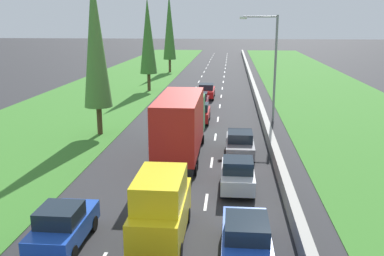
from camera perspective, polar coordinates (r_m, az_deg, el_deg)
ground_plane at (r=58.99m, az=2.41°, el=5.75°), size 300.00×300.00×0.00m
grass_verge_left at (r=60.91m, az=-9.63°, el=5.85°), size 14.00×140.00×0.04m
grass_verge_right at (r=60.04m, az=16.28°, el=5.36°), size 14.00×140.00×0.04m
median_barrier at (r=58.93m, az=7.99°, el=6.03°), size 0.44×120.00×0.85m
lane_markings at (r=58.99m, az=2.41°, el=5.75°), size 3.64×116.00×0.01m
yellow_van_centre_lane at (r=17.27m, az=-4.10°, el=-10.43°), size 1.96×4.90×2.82m
blue_sedan_right_lane_second at (r=16.29m, az=7.21°, el=-14.43°), size 1.82×4.50×1.64m
red_box_truck_centre_lane at (r=26.91m, az=-1.45°, el=0.39°), size 2.46×9.40×4.18m
red_hatchback_centre_lane at (r=36.89m, az=1.00°, el=2.02°), size 1.74×3.90×1.72m
silver_hatchback_right_lane at (r=22.47m, az=6.07°, el=-6.08°), size 1.74×3.90×1.72m
maroon_hatchback_centre_lane at (r=42.39m, az=1.00°, el=3.60°), size 1.74×3.90×1.72m
blue_hatchback_left_lane_second at (r=17.77m, az=-16.74°, el=-12.30°), size 1.74×3.90×1.72m
red_sedan_centre_lane at (r=48.64m, az=1.93°, el=4.93°), size 1.82×4.50×1.64m
grey_sedan_right_lane at (r=27.99m, az=6.37°, el=-2.06°), size 1.82×4.50×1.64m
poplar_tree_second at (r=32.86m, az=-12.72°, el=11.30°), size 2.10×2.10×12.19m
poplar_tree_third at (r=53.36m, az=-5.88°, el=12.03°), size 2.08×2.08×11.29m
poplar_tree_fourth at (r=72.92m, az=-3.02°, el=13.24°), size 2.12×2.12×12.87m
street_light_mast at (r=37.21m, az=10.49°, el=8.74°), size 3.20×0.28×9.00m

